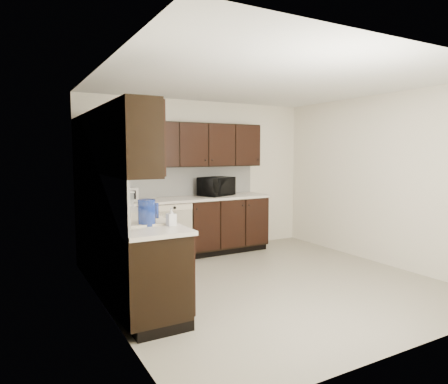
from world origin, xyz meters
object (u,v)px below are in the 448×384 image
(sink, at_px, (138,226))
(toaster_oven, at_px, (125,195))
(blue_pitcher, at_px, (147,213))
(microwave, at_px, (216,186))
(storage_bin, at_px, (113,199))

(sink, height_order, toaster_oven, sink)
(sink, distance_m, blue_pitcher, 0.37)
(sink, bearing_deg, blue_pitcher, -90.49)
(sink, bearing_deg, microwave, 43.19)
(toaster_oven, distance_m, storage_bin, 0.48)
(microwave, height_order, toaster_oven, microwave)
(toaster_oven, bearing_deg, storage_bin, -135.90)
(toaster_oven, bearing_deg, blue_pitcher, -110.94)
(microwave, distance_m, toaster_oven, 1.53)
(microwave, relative_size, storage_bin, 1.16)
(microwave, bearing_deg, sink, -157.68)
(blue_pitcher, bearing_deg, microwave, 63.84)
(toaster_oven, relative_size, storage_bin, 0.67)
(blue_pitcher, bearing_deg, storage_bin, 103.71)
(toaster_oven, xyz_separation_m, storage_bin, (-0.27, -0.40, -0.01))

